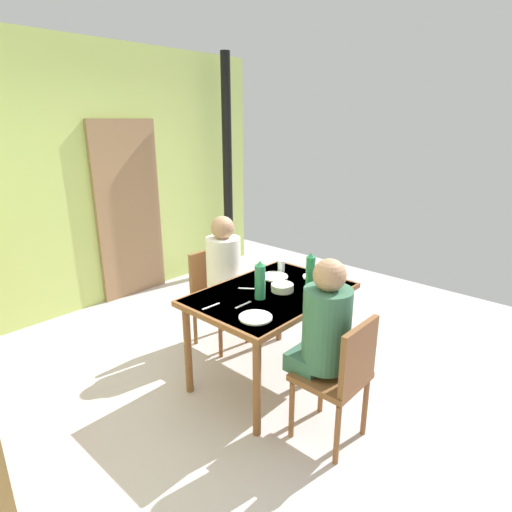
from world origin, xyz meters
TOP-DOWN VIEW (x-y plane):
  - ground_plane at (0.00, 0.00)m, footprint 6.09×6.09m
  - wall_back at (0.00, 2.34)m, footprint 4.78×0.10m
  - door_wooden at (0.47, 2.26)m, footprint 0.80×0.05m
  - stove_pipe_column at (1.78, 1.99)m, footprint 0.12×0.12m
  - dining_table at (0.20, -0.09)m, footprint 1.22×0.83m
  - chair_near_diner at (-0.03, -0.85)m, footprint 0.40×0.40m
  - chair_far_diner at (0.33, 0.68)m, footprint 0.40×0.40m
  - person_near_diner at (-0.03, -0.72)m, footprint 0.30×0.37m
  - person_far_diner at (0.33, 0.55)m, footprint 0.30×0.37m
  - water_bottle_green_near at (0.06, -0.11)m, footprint 0.08×0.08m
  - water_bottle_green_far at (0.43, -0.28)m, footprint 0.07×0.07m
  - serving_bowl_center at (0.27, -0.14)m, footprint 0.17×0.17m
  - dinner_plate_near_left at (0.67, -0.16)m, footprint 0.20×0.20m
  - dinner_plate_near_right at (0.45, 0.09)m, footprint 0.23×0.23m
  - dinner_plate_far_center at (-0.20, -0.30)m, footprint 0.22×0.22m
  - drinking_glass_by_near_diner at (0.61, 0.14)m, footprint 0.06×0.06m
  - cutlery_knife_near at (-0.28, 0.05)m, footprint 0.15×0.03m
  - cutlery_fork_near at (0.13, 0.08)m, footprint 0.10×0.13m
  - cutlery_knife_far at (-0.11, -0.10)m, footprint 0.15×0.02m

SIDE VIEW (x-z plane):
  - ground_plane at x=0.00m, z-range 0.00..0.00m
  - chair_near_diner at x=-0.03m, z-range 0.06..0.93m
  - chair_far_diner at x=0.33m, z-range 0.06..0.93m
  - dining_table at x=0.20m, z-range 0.29..1.05m
  - cutlery_knife_near at x=-0.28m, z-range 0.76..0.76m
  - cutlery_fork_near at x=0.13m, z-range 0.76..0.76m
  - cutlery_knife_far at x=-0.11m, z-range 0.76..0.76m
  - dinner_plate_near_left at x=0.67m, z-range 0.76..0.77m
  - dinner_plate_near_right at x=0.45m, z-range 0.76..0.77m
  - dinner_plate_far_center at x=-0.20m, z-range 0.76..0.77m
  - person_near_diner at x=-0.03m, z-range 0.40..1.17m
  - person_far_diner at x=0.33m, z-range 0.40..1.17m
  - serving_bowl_center at x=0.27m, z-range 0.76..0.81m
  - drinking_glass_by_near_diner at x=0.61m, z-range 0.76..0.85m
  - water_bottle_green_near at x=0.06m, z-range 0.75..1.04m
  - water_bottle_green_far at x=0.43m, z-range 0.75..1.05m
  - door_wooden at x=0.47m, z-range 0.00..2.00m
  - wall_back at x=0.00m, z-range 0.00..2.77m
  - stove_pipe_column at x=1.78m, z-range 0.00..2.77m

